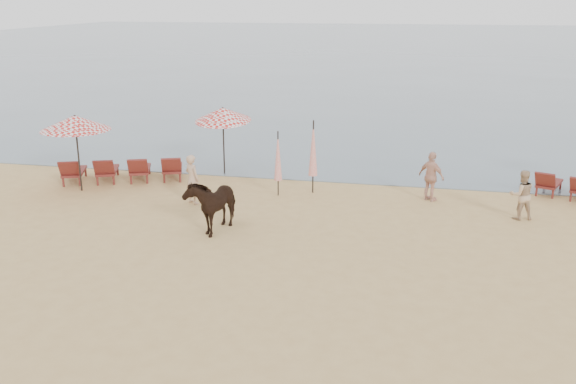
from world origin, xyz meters
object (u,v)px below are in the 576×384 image
umbrella_closed_right (278,156)px  beachgoer_right_a (522,195)px  cow (212,203)px  umbrella_open_left_b (223,114)px  umbrella_closed_left (313,149)px  beachgoer_right_b (431,177)px  umbrella_open_left_a (75,123)px  lounger_cluster_left (123,169)px  beachgoer_left (192,179)px

umbrella_closed_right → beachgoer_right_a: (7.75, -0.84, -0.61)m
cow → beachgoer_right_a: size_ratio=1.25×
umbrella_open_left_b → umbrella_closed_left: 4.14m
beachgoer_right_b → umbrella_open_left_a: bearing=43.3°
beachgoer_right_a → umbrella_closed_right: bearing=-19.8°
umbrella_closed_left → umbrella_closed_right: size_ratio=1.14×
umbrella_closed_left → cow: bearing=-117.8°
lounger_cluster_left → umbrella_open_left_a: 2.56m
umbrella_open_left_b → beachgoer_left: bearing=-67.0°
lounger_cluster_left → umbrella_open_left_b: size_ratio=1.72×
beachgoer_right_b → beachgoer_right_a: bearing=-169.4°
lounger_cluster_left → umbrella_closed_right: (5.94, -0.51, 0.91)m
cow → beachgoer_right_b: beachgoer_right_b is taller
umbrella_open_left_b → cow: 6.26m
umbrella_closed_right → cow: umbrella_closed_right is taller
umbrella_open_left_a → umbrella_closed_right: umbrella_open_left_a is taller
beachgoer_right_a → umbrella_closed_left: bearing=-25.6°
umbrella_open_left_a → umbrella_open_left_b: size_ratio=1.00×
lounger_cluster_left → cow: 6.38m
umbrella_closed_right → beachgoer_left: (-2.54, -1.43, -0.55)m
umbrella_closed_left → umbrella_open_left_a: bearing=-169.7°
lounger_cluster_left → beachgoer_right_b: beachgoer_right_b is taller
beachgoer_right_b → umbrella_closed_left: bearing=35.5°
umbrella_open_left_b → umbrella_closed_left: bearing=-2.4°
umbrella_open_left_b → cow: umbrella_open_left_b is taller
umbrella_open_left_a → umbrella_closed_right: size_ratio=1.20×
umbrella_open_left_b → cow: bearing=-53.9°
umbrella_closed_right → beachgoer_right_b: (5.08, 0.48, -0.55)m
umbrella_closed_left → beachgoer_left: umbrella_closed_left is taller
cow → beachgoer_left: bearing=133.2°
umbrella_open_left_b → beachgoer_left: 3.96m
umbrella_closed_right → umbrella_closed_left: bearing=27.2°
umbrella_closed_right → umbrella_open_left_a: bearing=-172.7°
lounger_cluster_left → umbrella_open_left_a: size_ratio=1.72×
cow → umbrella_open_left_a: bearing=164.8°
umbrella_closed_right → beachgoer_left: umbrella_closed_right is taller
beachgoer_left → lounger_cluster_left: bearing=2.5°
beachgoer_right_a → umbrella_open_left_a: bearing=-13.5°
lounger_cluster_left → umbrella_open_left_a: (-0.92, -1.39, 1.94)m
beachgoer_right_a → umbrella_open_left_b: bearing=-30.2°
umbrella_closed_left → beachgoer_left: size_ratio=1.55×
umbrella_closed_right → beachgoer_right_a: umbrella_closed_right is taller
lounger_cluster_left → cow: (4.82, -4.17, 0.35)m
umbrella_open_left_b → beachgoer_right_b: size_ratio=1.61×
umbrella_closed_left → beachgoer_right_a: 6.84m
umbrella_closed_right → beachgoer_right_a: size_ratio=1.45×
umbrella_open_left_b → umbrella_closed_right: size_ratio=1.20×
umbrella_closed_left → cow: 4.82m
umbrella_open_left_b → umbrella_closed_right: (2.61, -2.24, -0.94)m
beachgoer_left → beachgoer_right_b: 7.86m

